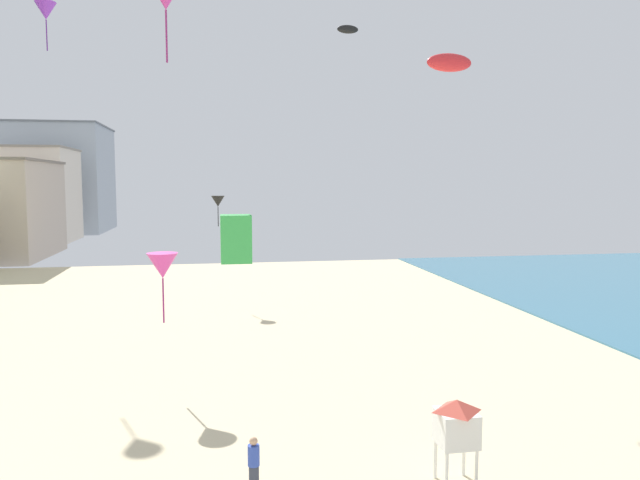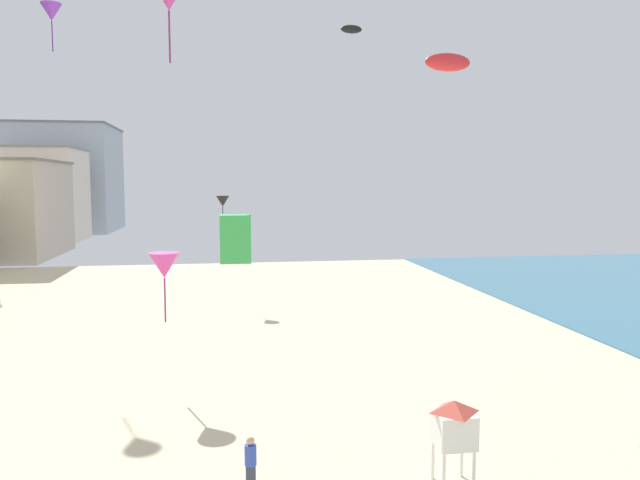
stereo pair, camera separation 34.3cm
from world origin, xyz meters
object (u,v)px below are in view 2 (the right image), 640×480
Objects in this scene: kite_purple_delta at (51,12)px; kite_black_parafoil at (351,29)px; kite_flyer at (251,461)px; lifeguard_stand at (454,424)px; kite_black_delta at (223,201)px; kite_magenta_delta at (164,266)px; kite_red_parafoil at (448,62)px; kite_green_box at (235,239)px.

kite_black_parafoil is at bearing -14.50° from kite_purple_delta.
kite_flyer is 31.95m from kite_purple_delta.
lifeguard_stand is 30.85m from kite_black_delta.
kite_magenta_delta is at bearing -137.21° from kite_black_parafoil.
kite_purple_delta is 2.27× the size of kite_black_parafoil.
kite_red_parafoil is (16.94, -22.68, -6.76)m from kite_purple_delta.
kite_red_parafoil is 18.86m from kite_black_parafoil.
lifeguard_stand is 1.12× the size of kite_black_delta.
kite_green_box is (2.91, -5.81, 1.65)m from kite_magenta_delta.
lifeguard_stand is 25.42m from kite_black_parafoil.
kite_green_box is 20.03m from kite_black_parafoil.
kite_black_delta is at bearing 92.77° from lifeguard_stand.
kite_purple_delta reaches higher than kite_black_parafoil.
kite_green_box reaches higher than lifeguard_stand.
kite_green_box is 1.27× the size of kite_black_parafoil.
kite_flyer is 0.64× the size of lifeguard_stand.
kite_flyer is at bearing 165.24° from lifeguard_stand.
kite_red_parafoil is at bearing -76.46° from kite_black_delta.
kite_flyer is 1.16× the size of kite_red_parafoil.
kite_purple_delta reaches higher than kite_black_delta.
kite_green_box is at bearing -115.46° from kite_black_parafoil.
kite_green_box is at bearing -61.91° from kite_purple_delta.
kite_magenta_delta reaches higher than kite_flyer.
kite_black_parafoil is (7.24, 15.20, 10.85)m from kite_green_box.
kite_green_box is at bearing -63.38° from kite_magenta_delta.
lifeguard_stand is 34.28m from kite_purple_delta.
kite_red_parafoil reaches higher than kite_flyer.
kite_black_delta is at bearing 103.54° from kite_red_parafoil.
lifeguard_stand is at bearing -36.67° from kite_green_box.
kite_black_parafoil reaches higher than kite_green_box.
kite_black_delta is (-6.49, 29.64, 5.57)m from lifeguard_stand.
kite_red_parafoil is (6.10, 1.17, 11.53)m from kite_flyer.
kite_black_delta is (-0.36, 25.08, 0.48)m from kite_green_box.
kite_magenta_delta is at bearing -97.54° from kite_black_delta.
kite_magenta_delta is 2.38× the size of kite_black_parafoil.
kite_green_box is 8.90m from kite_red_parafoil.
kite_purple_delta is 18.45m from kite_black_parafoil.
kite_magenta_delta is (-3.18, 9.84, 4.35)m from kite_flyer.
kite_magenta_delta is 1.87× the size of kite_green_box.
kite_flyer is 13.09m from kite_red_parafoil.
kite_flyer is at bearing -109.92° from kite_black_parafoil.
kite_black_delta is 1.79× the size of kite_black_parafoil.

